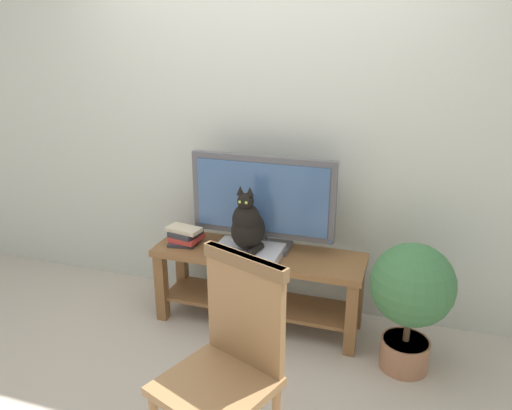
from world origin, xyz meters
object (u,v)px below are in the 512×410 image
Objects in this scene: cat at (248,226)px; wooden_chair at (229,356)px; potted_plant at (411,294)px; media_box at (248,252)px; tv_stand at (258,274)px; book_stack at (185,235)px; tv at (262,200)px.

wooden_chair is (0.28, -1.06, -0.16)m from cat.
media_box is at bearing 173.58° from potted_plant.
tv_stand is 3.22× the size of media_box.
book_stack is at bearing 173.76° from potted_plant.
tv_stand is 1.76× the size of potted_plant.
tv is 1.21× the size of potted_plant.
book_stack is at bearing 172.54° from cat.
tv is at bearing 89.98° from tv_stand.
cat is 0.54× the size of potted_plant.
cat is (-0.04, -0.16, -0.12)m from tv.
book_stack reaches higher than media_box.
media_box is 0.42× the size of wooden_chair.
tv_stand is at bearing 62.79° from cat.
wooden_chair is at bearing -79.08° from tv.
tv is 2.25× the size of cat.
media_box is at bearing -122.06° from tv_stand.
tv_stand is 0.56m from book_stack.
wooden_chair reaches higher than potted_plant.
tv is at bearing 100.92° from wooden_chair.
cat reaches higher than media_box.
cat reaches higher than potted_plant.
tv reaches higher than wooden_chair.
tv_stand is 0.49m from tv.
media_box is at bearing 104.70° from wooden_chair.
wooden_chair reaches higher than media_box.
tv_stand is 0.20m from media_box.
media_box is 1.02× the size of cat.
potted_plant is at bearing -6.24° from book_stack.
tv is 1.07m from potted_plant.
wooden_chair is (0.24, -1.14, 0.21)m from tv_stand.
tv_stand is at bearing 57.94° from media_box.
media_box is 0.55× the size of potted_plant.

